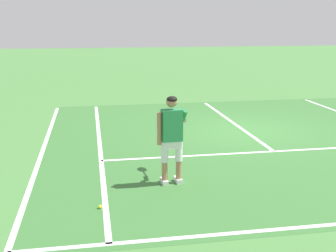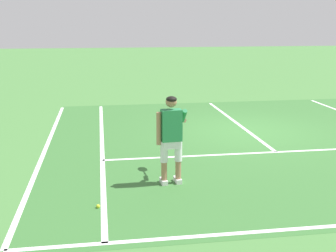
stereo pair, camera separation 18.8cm
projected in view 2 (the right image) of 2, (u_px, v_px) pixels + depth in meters
The scene contains 8 objects.
ground_plane at pixel (247, 131), 12.49m from camera, with size 80.00×80.00×0.00m, color #477F3D.
court_inner_surface at pixel (257, 138), 11.69m from camera, with size 10.98×10.62×0.00m, color #387033.
line_service at pixel (276, 152), 10.45m from camera, with size 8.23×0.10×0.01m, color white.
line_centre_service at pixel (236, 122), 13.52m from camera, with size 0.10×6.40×0.01m, color white.
line_singles_left at pixel (102, 145), 11.08m from camera, with size 0.10×10.22×0.01m, color white.
line_doubles_left at pixel (46, 147), 10.87m from camera, with size 0.10×10.22×0.01m, color white.
tennis_player at pixel (171, 134), 8.24m from camera, with size 0.61×1.16×1.71m.
tennis_ball_near_feet at pixel (98, 206), 7.33m from camera, with size 0.07×0.07×0.07m, color #CCE02D.
Camera 2 is at (-4.09, -11.62, 3.07)m, focal length 46.70 mm.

